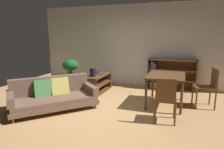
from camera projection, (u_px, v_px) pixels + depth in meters
ground_plane at (104, 112)px, 4.38m from camera, size 8.16×8.16×0.00m
back_wall_panel at (134, 46)px, 6.61m from camera, size 6.80×0.10×2.70m
fabric_couch at (53, 95)px, 4.58m from camera, size 1.92×1.99×0.72m
media_console at (98, 84)px, 5.91m from camera, size 0.41×1.22×0.54m
open_laptop at (99, 73)px, 6.03m from camera, size 0.39×0.30×0.11m
desk_speaker at (93, 72)px, 5.61m from camera, size 0.16×0.16×0.23m
potted_floor_plant at (71, 69)px, 6.39m from camera, size 0.52×0.52×0.93m
dining_table at (166, 78)px, 4.76m from camera, size 0.87×1.16×0.76m
dining_chair_near at (208, 85)px, 4.62m from camera, size 0.52×0.51×0.95m
dining_chair_far at (166, 97)px, 3.79m from camera, size 0.45×0.44×0.91m
bookshelf at (169, 75)px, 6.22m from camera, size 1.48×0.31×0.96m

